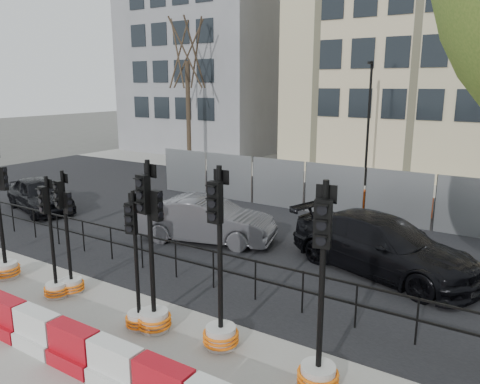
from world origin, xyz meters
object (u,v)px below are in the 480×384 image
Objects in this scene: traffic_signal_d at (70,265)px; traffic_signal_h at (319,350)px; car_a at (40,194)px; car_c at (383,245)px.

traffic_signal_h reaches higher than traffic_signal_d.
traffic_signal_d is 0.71× the size of car_a.
traffic_signal_h is at bearing -92.10° from car_a.
traffic_signal_h is 14.52m from car_a.
traffic_signal_h is 0.83× the size of car_a.
car_a is (-7.34, 4.26, -0.04)m from traffic_signal_d.
car_c is (5.92, 5.36, 0.04)m from traffic_signal_d.
car_c is (13.26, 1.10, 0.08)m from car_a.
traffic_signal_h is at bearing -157.04° from car_c.
traffic_signal_h is 5.57m from car_c.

